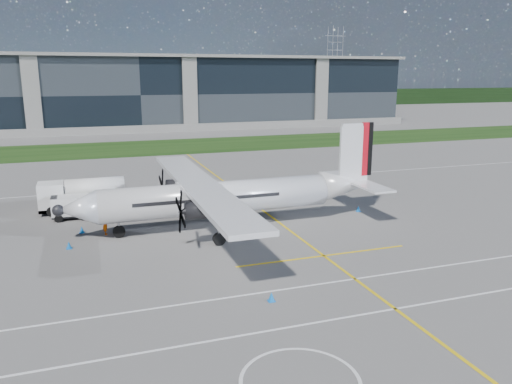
% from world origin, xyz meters
% --- Properties ---
extents(ground, '(400.00, 400.00, 0.00)m').
position_xyz_m(ground, '(0.00, 40.00, 0.00)').
color(ground, slate).
rests_on(ground, ground).
extents(grass_strip, '(400.00, 18.00, 0.04)m').
position_xyz_m(grass_strip, '(0.00, 48.00, 0.02)').
color(grass_strip, black).
rests_on(grass_strip, ground).
extents(terminal_building, '(120.00, 20.00, 15.00)m').
position_xyz_m(terminal_building, '(0.00, 80.00, 7.50)').
color(terminal_building, black).
rests_on(terminal_building, ground).
extents(tree_line, '(400.00, 6.00, 6.00)m').
position_xyz_m(tree_line, '(0.00, 140.00, 3.00)').
color(tree_line, black).
rests_on(tree_line, ground).
extents(pylon_east, '(9.00, 4.60, 30.00)m').
position_xyz_m(pylon_east, '(85.00, 150.00, 15.00)').
color(pylon_east, gray).
rests_on(pylon_east, ground).
extents(yellow_taxiway_centerline, '(0.20, 70.00, 0.01)m').
position_xyz_m(yellow_taxiway_centerline, '(3.00, 10.00, 0.01)').
color(yellow_taxiway_centerline, yellow).
rests_on(yellow_taxiway_centerline, ground).
extents(white_lane_line, '(90.00, 0.15, 0.01)m').
position_xyz_m(white_lane_line, '(0.00, -14.00, 0.01)').
color(white_lane_line, white).
rests_on(white_lane_line, ground).
extents(turboprop_aircraft, '(24.81, 25.73, 7.72)m').
position_xyz_m(turboprop_aircraft, '(-1.07, 2.21, 3.86)').
color(turboprop_aircraft, white).
rests_on(turboprop_aircraft, ground).
extents(fuel_tanker_truck, '(7.52, 2.44, 2.82)m').
position_xyz_m(fuel_tanker_truck, '(-12.26, 10.83, 1.41)').
color(fuel_tanker_truck, white).
rests_on(fuel_tanker_truck, ground).
extents(baggage_tug, '(3.14, 1.89, 1.89)m').
position_xyz_m(baggage_tug, '(-12.70, 8.60, 0.94)').
color(baggage_tug, silver).
rests_on(baggage_tug, ground).
extents(ground_crew_person, '(0.54, 0.75, 1.82)m').
position_xyz_m(ground_crew_person, '(-10.23, 3.27, 0.91)').
color(ground_crew_person, '#F25907').
rests_on(ground_crew_person, ground).
extents(safety_cone_tail, '(0.36, 0.36, 0.50)m').
position_xyz_m(safety_cone_tail, '(10.69, 2.81, 0.25)').
color(safety_cone_tail, blue).
rests_on(safety_cone_tail, ground).
extents(safety_cone_nose_port, '(0.36, 0.36, 0.50)m').
position_xyz_m(safety_cone_nose_port, '(-12.74, 0.87, 0.25)').
color(safety_cone_nose_port, blue).
rests_on(safety_cone_nose_port, ground).
extents(safety_cone_stbdwing, '(0.36, 0.36, 0.50)m').
position_xyz_m(safety_cone_stbdwing, '(-4.15, 15.40, 0.25)').
color(safety_cone_stbdwing, blue).
rests_on(safety_cone_stbdwing, ground).
extents(safety_cone_portwing, '(0.36, 0.36, 0.50)m').
position_xyz_m(safety_cone_portwing, '(-2.60, -11.14, 0.25)').
color(safety_cone_portwing, blue).
rests_on(safety_cone_portwing, ground).
extents(safety_cone_nose_stbd, '(0.36, 0.36, 0.50)m').
position_xyz_m(safety_cone_nose_stbd, '(-11.91, 4.26, 0.25)').
color(safety_cone_nose_stbd, blue).
rests_on(safety_cone_nose_stbd, ground).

